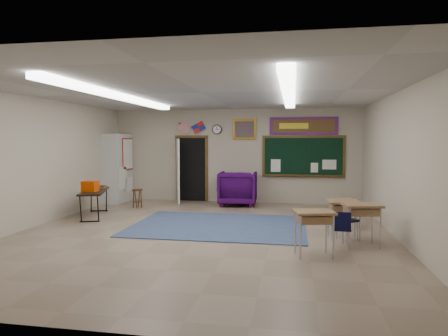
% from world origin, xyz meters
% --- Properties ---
extents(floor, '(9.00, 9.00, 0.00)m').
position_xyz_m(floor, '(0.00, 0.00, 0.00)').
color(floor, '#846F5B').
rests_on(floor, ground).
extents(back_wall, '(8.00, 0.04, 3.00)m').
position_xyz_m(back_wall, '(0.00, 4.50, 1.50)').
color(back_wall, '#AEA48D').
rests_on(back_wall, floor).
extents(front_wall, '(8.00, 0.04, 3.00)m').
position_xyz_m(front_wall, '(0.00, -4.50, 1.50)').
color(front_wall, '#AEA48D').
rests_on(front_wall, floor).
extents(left_wall, '(0.04, 9.00, 3.00)m').
position_xyz_m(left_wall, '(-4.00, 0.00, 1.50)').
color(left_wall, '#AEA48D').
rests_on(left_wall, floor).
extents(right_wall, '(0.04, 9.00, 3.00)m').
position_xyz_m(right_wall, '(4.00, 0.00, 1.50)').
color(right_wall, '#AEA48D').
rests_on(right_wall, floor).
extents(ceiling, '(8.00, 9.00, 0.04)m').
position_xyz_m(ceiling, '(0.00, 0.00, 3.00)').
color(ceiling, beige).
rests_on(ceiling, back_wall).
extents(area_rug, '(4.00, 3.00, 0.02)m').
position_xyz_m(area_rug, '(0.20, 0.80, 0.01)').
color(area_rug, '#38496C').
rests_on(area_rug, floor).
extents(fluorescent_strips, '(3.86, 6.00, 0.10)m').
position_xyz_m(fluorescent_strips, '(0.00, 0.00, 2.94)').
color(fluorescent_strips, white).
rests_on(fluorescent_strips, ceiling).
extents(doorway, '(1.10, 0.89, 2.16)m').
position_xyz_m(doorway, '(-1.50, 4.35, 1.06)').
color(doorway, black).
rests_on(doorway, back_wall).
extents(chalkboard, '(2.55, 0.14, 1.30)m').
position_xyz_m(chalkboard, '(2.20, 4.46, 1.46)').
color(chalkboard, '#4F3916').
rests_on(chalkboard, back_wall).
extents(bulletin_board, '(2.10, 0.05, 0.55)m').
position_xyz_m(bulletin_board, '(2.20, 4.47, 2.45)').
color(bulletin_board, '#A9150E').
rests_on(bulletin_board, back_wall).
extents(framed_art_print, '(0.75, 0.05, 0.65)m').
position_xyz_m(framed_art_print, '(0.35, 4.47, 2.35)').
color(framed_art_print, '#91641C').
rests_on(framed_art_print, back_wall).
extents(wall_clock, '(0.32, 0.05, 0.32)m').
position_xyz_m(wall_clock, '(-0.55, 4.47, 2.35)').
color(wall_clock, black).
rests_on(wall_clock, back_wall).
extents(wall_flags, '(1.16, 0.06, 0.70)m').
position_xyz_m(wall_flags, '(-1.40, 4.44, 2.48)').
color(wall_flags, red).
rests_on(wall_flags, back_wall).
extents(storage_cabinet, '(0.59, 1.25, 2.20)m').
position_xyz_m(storage_cabinet, '(-3.71, 3.85, 1.10)').
color(storage_cabinet, '#B9BAB5').
rests_on(storage_cabinet, floor).
extents(wingback_armchair, '(1.16, 1.19, 1.05)m').
position_xyz_m(wingback_armchair, '(0.23, 3.83, 0.52)').
color(wingback_armchair, '#270537').
rests_on(wingback_armchair, floor).
extents(student_chair_reading, '(0.49, 0.49, 0.89)m').
position_xyz_m(student_chair_reading, '(-0.19, 3.93, 0.44)').
color(student_chair_reading, black).
rests_on(student_chair_reading, floor).
extents(student_chair_desk_a, '(0.37, 0.37, 0.71)m').
position_xyz_m(student_chair_desk_a, '(2.79, -0.73, 0.35)').
color(student_chair_desk_a, black).
rests_on(student_chair_desk_a, floor).
extents(student_chair_desk_b, '(0.53, 0.53, 0.77)m').
position_xyz_m(student_chair_desk_b, '(2.99, -0.04, 0.38)').
color(student_chair_desk_b, black).
rests_on(student_chair_desk_b, floor).
extents(student_desk_front_left, '(0.69, 0.55, 0.78)m').
position_xyz_m(student_desk_front_left, '(2.93, 0.04, 0.43)').
color(student_desk_front_left, '#977246').
rests_on(student_desk_front_left, floor).
extents(student_desk_front_right, '(0.69, 0.65, 0.66)m').
position_xyz_m(student_desk_front_right, '(3.07, 1.16, 0.37)').
color(student_desk_front_right, '#977246').
rests_on(student_desk_front_right, floor).
extents(student_desk_back_left, '(0.75, 0.63, 0.80)m').
position_xyz_m(student_desk_back_left, '(2.26, -1.34, 0.44)').
color(student_desk_back_left, '#977246').
rests_on(student_desk_back_left, floor).
extents(student_desk_back_right, '(0.75, 0.62, 0.81)m').
position_xyz_m(student_desk_back_right, '(3.18, -0.52, 0.45)').
color(student_desk_back_right, '#977246').
rests_on(student_desk_back_right, floor).
extents(folding_table, '(1.07, 1.77, 0.96)m').
position_xyz_m(folding_table, '(-3.24, 1.37, 0.38)').
color(folding_table, black).
rests_on(folding_table, floor).
extents(wooden_stool, '(0.31, 0.31, 0.55)m').
position_xyz_m(wooden_stool, '(-2.64, 2.83, 0.29)').
color(wooden_stool, '#543019').
rests_on(wooden_stool, floor).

